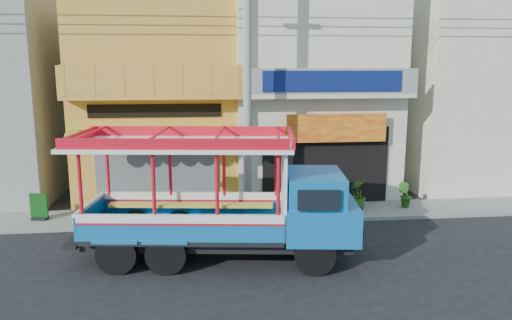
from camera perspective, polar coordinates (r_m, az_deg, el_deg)
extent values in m
plane|color=black|center=(13.55, 4.73, -11.26)|extent=(90.00, 90.00, 0.00)
cube|color=slate|center=(17.25, 2.14, -6.13)|extent=(30.00, 2.00, 0.12)
cube|color=gold|center=(20.39, -10.80, 7.57)|extent=(6.00, 6.00, 8.00)
cube|color=#595B5E|center=(17.74, -11.20, -1.38)|extent=(4.20, 0.10, 2.60)
cube|color=#BF8416|center=(16.75, -11.60, 3.61)|extent=(5.20, 1.50, 0.31)
cube|color=gold|center=(17.06, -11.61, 7.12)|extent=(6.00, 0.70, 0.18)
cube|color=gold|center=(16.73, -11.77, 8.93)|extent=(6.00, 0.12, 0.95)
cube|color=black|center=(17.41, -11.46, 5.54)|extent=(4.50, 0.04, 0.45)
cube|color=beige|center=(20.83, 6.05, 7.77)|extent=(6.00, 6.00, 8.00)
cube|color=black|center=(18.22, 7.94, -0.64)|extent=(4.60, 0.12, 2.80)
cube|color=yellow|center=(17.81, 9.22, 3.63)|extent=(3.60, 0.05, 1.00)
cube|color=beige|center=(17.58, 8.43, 7.32)|extent=(6.00, 0.70, 0.18)
cube|color=gray|center=(17.27, 8.73, 8.91)|extent=(6.00, 0.12, 0.85)
cube|color=navy|center=(17.20, 8.79, 8.91)|extent=(4.80, 0.06, 0.70)
cube|color=beige|center=(17.26, -1.50, 7.21)|extent=(0.35, 0.30, 8.00)
cube|color=beige|center=(23.38, 23.15, 6.80)|extent=(6.00, 6.00, 7.60)
cylinder|color=gray|center=(15.69, -1.01, 8.68)|extent=(0.26, 0.26, 9.00)
cylinder|color=black|center=(12.50, 6.75, -10.73)|extent=(1.04, 0.41, 1.02)
cylinder|color=black|center=(14.31, 5.98, -7.90)|extent=(1.04, 0.41, 1.02)
cylinder|color=black|center=(12.67, -10.23, -10.54)|extent=(1.04, 0.41, 1.02)
cylinder|color=black|center=(14.45, -8.76, -7.78)|extent=(1.04, 0.41, 1.02)
cylinder|color=black|center=(12.96, -15.61, -10.29)|extent=(1.04, 0.41, 1.02)
cylinder|color=black|center=(14.71, -13.49, -7.63)|extent=(1.04, 0.41, 1.02)
cube|color=black|center=(13.36, -4.24, -8.79)|extent=(6.99, 2.55, 0.28)
cube|color=blue|center=(13.21, 7.28, -6.52)|extent=(2.10, 2.45, 0.91)
cube|color=blue|center=(12.98, 6.70, -3.10)|extent=(1.68, 2.22, 0.76)
cube|color=black|center=(13.08, 9.80, -3.30)|extent=(0.29, 1.78, 0.56)
cube|color=black|center=(13.39, -7.86, -7.89)|extent=(5.27, 2.87, 0.12)
cube|color=blue|center=(12.27, -8.67, -7.92)|extent=(5.00, 0.73, 0.61)
cube|color=white|center=(12.19, -8.70, -6.70)|extent=(5.00, 0.74, 0.22)
cube|color=blue|center=(14.31, -7.25, -5.17)|extent=(5.00, 0.73, 0.61)
cube|color=white|center=(14.23, -7.27, -4.10)|extent=(5.00, 0.74, 0.22)
cylinder|color=red|center=(12.60, -19.46, -2.65)|extent=(0.10, 0.10, 1.63)
cylinder|color=red|center=(14.55, -16.61, -0.74)|extent=(0.10, 0.10, 1.63)
cube|color=white|center=(12.93, 3.19, -3.21)|extent=(0.35, 2.05, 2.29)
cube|color=white|center=(12.87, -8.57, 1.81)|extent=(5.91, 3.20, 0.10)
cube|color=red|center=(12.84, -8.59, 2.62)|extent=(5.70, 3.07, 0.26)
cube|color=black|center=(17.82, -23.46, -6.14)|extent=(0.52, 0.34, 0.09)
cube|color=#0B400E|center=(17.70, -23.56, -4.77)|extent=(0.58, 0.17, 0.79)
imported|color=#265016|center=(17.21, 7.11, -4.28)|extent=(1.21, 1.20, 1.02)
imported|color=#265016|center=(18.47, 16.61, -3.83)|extent=(0.62, 0.62, 0.88)
imported|color=#265016|center=(17.62, 11.47, -3.91)|extent=(0.62, 0.62, 1.11)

